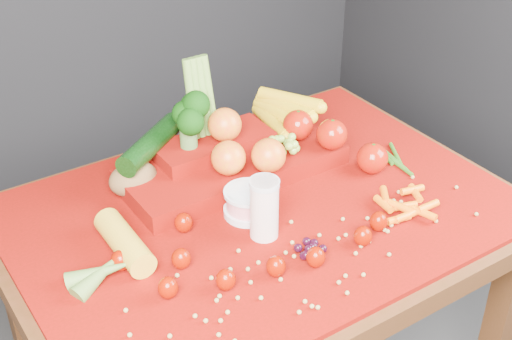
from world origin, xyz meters
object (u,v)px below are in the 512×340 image
milk_glass (264,206)px  produce_mound (239,149)px  yogurt_bowl (249,202)px  table (261,246)px

milk_glass → produce_mound: bearing=69.0°
yogurt_bowl → produce_mound: produce_mound is taller
milk_glass → yogurt_bowl: (0.01, 0.08, -0.04)m
yogurt_bowl → table: bearing=4.3°
table → yogurt_bowl: yogurt_bowl is taller
milk_glass → table: bearing=59.8°
table → yogurt_bowl: bearing=-175.7°
table → produce_mound: bearing=74.4°
table → yogurt_bowl: size_ratio=10.09×
table → milk_glass: milk_glass is taller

